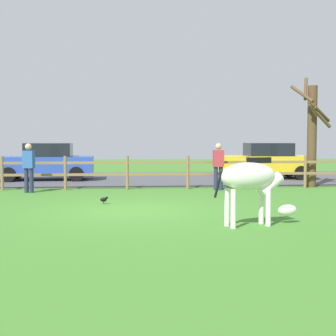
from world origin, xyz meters
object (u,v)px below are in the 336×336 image
Objects in this scene: crow_on_grass at (104,199)px; zebra at (252,181)px; parked_car_yellow at (265,160)px; visitor_right_of_tree at (29,165)px; bare_tree at (312,133)px; parked_car_blue at (46,161)px; visitor_left_of_tree at (218,164)px.

zebra is at bearing -48.17° from crow_on_grass.
visitor_right_of_tree reaches higher than parked_car_yellow.
zebra is 8.79m from visitor_right_of_tree.
bare_tree is 2.49× the size of visitor_right_of_tree.
visitor_right_of_tree is at bearing -174.21° from bare_tree.
visitor_left_of_tree is at bearing -31.99° from parked_car_blue.
parked_car_yellow is at bearing 25.03° from visitor_right_of_tree.
visitor_left_of_tree is (3.81, 3.25, 0.78)m from crow_on_grass.
bare_tree is 3.61m from parked_car_yellow.
visitor_left_of_tree and visitor_right_of_tree have the same top height.
visitor_right_of_tree is at bearing 131.63° from zebra.
parked_car_yellow is 10.27m from visitor_right_of_tree.
zebra is 4.87m from crow_on_grass.
bare_tree is at bearing -18.23° from parked_car_blue.
parked_car_blue is at bearing 118.73° from zebra.
visitor_right_of_tree is (0.18, -4.40, 0.06)m from parked_car_blue.
zebra is 8.85× the size of crow_on_grass.
visitor_left_of_tree is (6.61, -4.13, 0.06)m from parked_car_blue.
visitor_left_of_tree is at bearing 84.97° from zebra.
visitor_left_of_tree is at bearing -125.12° from parked_car_yellow.
bare_tree reaches higher than crow_on_grass.
parked_car_blue is 2.47× the size of visitor_left_of_tree.
parked_car_yellow is 2.46× the size of visitor_right_of_tree.
visitor_left_of_tree is at bearing 40.51° from crow_on_grass.
parked_car_yellow is 2.46× the size of visitor_left_of_tree.
crow_on_grass is at bearing 131.83° from zebra.
zebra is 6.86m from visitor_left_of_tree.
crow_on_grass is at bearing -132.32° from parked_car_yellow.
bare_tree is 8.76m from zebra.
crow_on_grass is 0.05× the size of parked_car_blue.
parked_car_yellow is at bearing 47.68° from crow_on_grass.
visitor_right_of_tree is (-6.44, -0.27, 0.00)m from visitor_left_of_tree.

